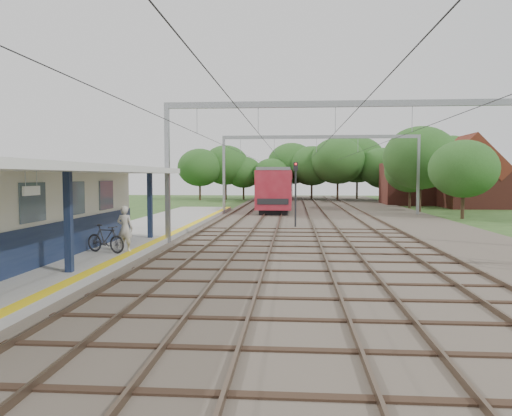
{
  "coord_description": "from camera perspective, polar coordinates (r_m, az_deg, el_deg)",
  "views": [
    {
      "loc": [
        1.23,
        -9.26,
        3.4
      ],
      "look_at": [
        -0.91,
        18.93,
        1.6
      ],
      "focal_mm": 35.0,
      "sensor_mm": 36.0,
      "label": 1
    }
  ],
  "objects": [
    {
      "name": "platform",
      "position": [
        25.05,
        -16.14,
        -3.9
      ],
      "size": [
        5.0,
        52.0,
        0.35
      ],
      "primitive_type": "cube",
      "color": "gray",
      "rests_on": "ground"
    },
    {
      "name": "house_far",
      "position": [
        63.01,
        17.92,
        3.31
      ],
      "size": [
        8.0,
        6.12,
        8.66
      ],
      "color": "brown",
      "rests_on": "ground"
    },
    {
      "name": "catenary_system",
      "position": [
        34.67,
        7.95,
        7.1
      ],
      "size": [
        17.22,
        88.0,
        7.0
      ],
      "color": "gray",
      "rests_on": "ground"
    },
    {
      "name": "signal_post",
      "position": [
        32.64,
        4.55,
        2.42
      ],
      "size": [
        0.3,
        0.26,
        4.31
      ],
      "rotation": [
        0.0,
        0.0,
        -0.01
      ],
      "color": "black",
      "rests_on": "ground"
    },
    {
      "name": "ballast_bed",
      "position": [
        39.5,
        8.34,
        -1.26
      ],
      "size": [
        18.0,
        90.0,
        0.1
      ],
      "primitive_type": "cube",
      "color": "#473D33",
      "rests_on": "ground"
    },
    {
      "name": "house_near",
      "position": [
        58.69,
        24.05,
        2.92
      ],
      "size": [
        7.0,
        6.12,
        7.89
      ],
      "color": "brown",
      "rests_on": "ground"
    },
    {
      "name": "canopy",
      "position": [
        17.72,
        -26.28,
        4.06
      ],
      "size": [
        6.4,
        20.0,
        3.44
      ],
      "color": "#121E3A",
      "rests_on": "platform"
    },
    {
      "name": "train",
      "position": [
        60.86,
        2.71,
        2.57
      ],
      "size": [
        3.12,
        38.79,
        4.08
      ],
      "color": "black",
      "rests_on": "ballast_bed"
    },
    {
      "name": "yellow_stripe",
      "position": [
        24.33,
        -11.17,
        -3.61
      ],
      "size": [
        0.45,
        52.0,
        0.01
      ],
      "primitive_type": "cube",
      "color": "yellow",
      "rests_on": "platform"
    },
    {
      "name": "rail_tracks",
      "position": [
        39.39,
        4.71,
        -1.07
      ],
      "size": [
        11.8,
        88.0,
        0.15
      ],
      "color": "brown",
      "rests_on": "ballast_bed"
    },
    {
      "name": "tree_band",
      "position": [
        66.45,
        6.61,
        4.93
      ],
      "size": [
        31.72,
        30.88,
        8.82
      ],
      "color": "#382619",
      "rests_on": "ground"
    },
    {
      "name": "person",
      "position": [
        20.93,
        -14.75,
        -2.28
      ],
      "size": [
        0.74,
        0.55,
        1.87
      ],
      "primitive_type": "imported",
      "rotation": [
        0.0,
        0.0,
        2.99
      ],
      "color": "beige",
      "rests_on": "platform"
    },
    {
      "name": "bicycle",
      "position": [
        20.8,
        -16.81,
        -3.37
      ],
      "size": [
        1.95,
        1.18,
        1.13
      ],
      "primitive_type": "imported",
      "rotation": [
        0.0,
        0.0,
        1.2
      ],
      "color": "black",
      "rests_on": "platform"
    },
    {
      "name": "ground",
      "position": [
        9.94,
        -3.18,
        -16.36
      ],
      "size": [
        160.0,
        160.0,
        0.0
      ],
      "primitive_type": "plane",
      "color": "#2D4C1E",
      "rests_on": "ground"
    }
  ]
}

